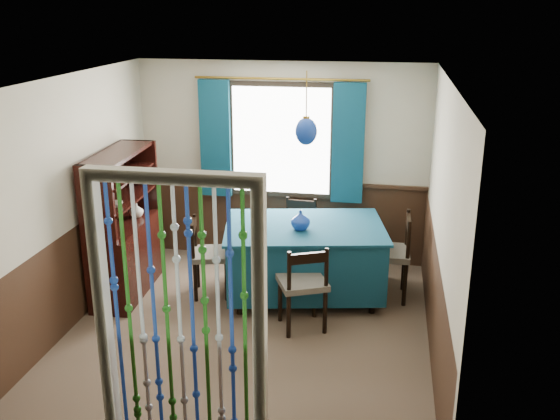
% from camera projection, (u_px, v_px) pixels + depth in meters
% --- Properties ---
extents(floor, '(4.00, 4.00, 0.00)m').
position_uv_depth(floor, '(248.00, 331.00, 6.29)').
color(floor, brown).
rests_on(floor, ground).
extents(ceiling, '(4.00, 4.00, 0.00)m').
position_uv_depth(ceiling, '(243.00, 80.00, 5.50)').
color(ceiling, silver).
rests_on(ceiling, ground).
extents(wall_back, '(3.60, 0.00, 3.60)m').
position_uv_depth(wall_back, '(282.00, 163.00, 7.76)').
color(wall_back, beige).
rests_on(wall_back, ground).
extents(wall_front, '(3.60, 0.00, 3.60)m').
position_uv_depth(wall_front, '(176.00, 312.00, 4.02)').
color(wall_front, beige).
rests_on(wall_front, ground).
extents(wall_left, '(0.00, 4.00, 4.00)m').
position_uv_depth(wall_left, '(69.00, 204.00, 6.19)').
color(wall_left, beige).
rests_on(wall_left, ground).
extents(wall_right, '(0.00, 4.00, 4.00)m').
position_uv_depth(wall_right, '(441.00, 225.00, 5.59)').
color(wall_right, beige).
rests_on(wall_right, ground).
extents(wainscot_back, '(3.60, 0.00, 3.60)m').
position_uv_depth(wainscot_back, '(282.00, 220.00, 7.98)').
color(wainscot_back, '#362014').
rests_on(wainscot_back, ground).
extents(wainscot_front, '(3.60, 0.00, 3.60)m').
position_uv_depth(wainscot_front, '(183.00, 409.00, 4.27)').
color(wainscot_front, '#362014').
rests_on(wainscot_front, ground).
extents(wainscot_left, '(0.00, 4.00, 4.00)m').
position_uv_depth(wainscot_left, '(78.00, 273.00, 6.42)').
color(wainscot_left, '#362014').
rests_on(wainscot_left, ground).
extents(wainscot_right, '(0.00, 4.00, 4.00)m').
position_uv_depth(wainscot_right, '(433.00, 301.00, 5.83)').
color(wainscot_right, '#362014').
rests_on(wainscot_right, ground).
extents(window, '(1.32, 0.12, 1.42)m').
position_uv_depth(window, '(281.00, 140.00, 7.62)').
color(window, black).
rests_on(window, wall_back).
extents(doorway, '(1.16, 0.12, 2.18)m').
position_uv_depth(doorway, '(181.00, 335.00, 4.14)').
color(doorway, silver).
rests_on(doorway, ground).
extents(dining_table, '(1.92, 1.50, 0.83)m').
position_uv_depth(dining_table, '(304.00, 256.00, 6.92)').
color(dining_table, '#0F394E').
rests_on(dining_table, floor).
extents(chair_near, '(0.59, 0.58, 0.92)m').
position_uv_depth(chair_near, '(303.00, 284.00, 6.20)').
color(chair_near, black).
rests_on(chair_near, floor).
extents(chair_far, '(0.46, 0.44, 0.87)m').
position_uv_depth(chair_far, '(298.00, 233.00, 7.65)').
color(chair_far, black).
rests_on(chair_far, floor).
extents(chair_left, '(0.51, 0.53, 0.90)m').
position_uv_depth(chair_left, '(208.00, 255.00, 6.96)').
color(chair_left, black).
rests_on(chair_left, floor).
extents(chair_right, '(0.47, 0.49, 0.98)m').
position_uv_depth(chair_right, '(391.00, 254.00, 6.88)').
color(chair_right, black).
rests_on(chair_right, floor).
extents(sideboard, '(0.49, 1.27, 1.64)m').
position_uv_depth(sideboard, '(125.00, 244.00, 6.99)').
color(sideboard, black).
rests_on(sideboard, floor).
extents(pendant_lamp, '(0.23, 0.23, 0.77)m').
position_uv_depth(pendant_lamp, '(306.00, 131.00, 6.48)').
color(pendant_lamp, olive).
rests_on(pendant_lamp, ceiling).
extents(vase_table, '(0.25, 0.25, 0.20)m').
position_uv_depth(vase_table, '(300.00, 221.00, 6.67)').
color(vase_table, navy).
rests_on(vase_table, dining_table).
extents(bowl_shelf, '(0.26, 0.26, 0.05)m').
position_uv_depth(bowl_shelf, '(114.00, 204.00, 6.52)').
color(bowl_shelf, beige).
rests_on(bowl_shelf, sideboard).
extents(vase_sideboard, '(0.22, 0.22, 0.18)m').
position_uv_depth(vase_sideboard, '(136.00, 209.00, 7.11)').
color(vase_sideboard, beige).
rests_on(vase_sideboard, sideboard).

